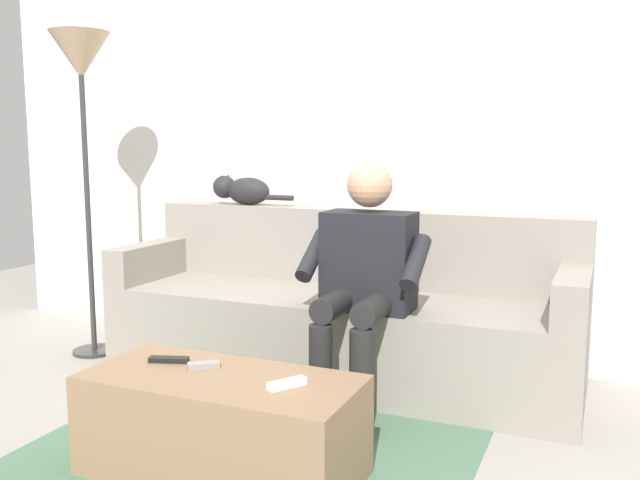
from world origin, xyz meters
TOP-DOWN VIEW (x-y plane):
  - ground_plane at (0.00, 0.60)m, footprint 8.00×8.00m
  - back_wall at (0.00, -0.61)m, footprint 5.09×0.06m
  - couch at (0.00, -0.14)m, footprint 2.36×0.75m
  - coffee_table at (0.00, 1.04)m, footprint 0.99×0.46m
  - person_solo_seated at (-0.25, 0.23)m, footprint 0.55×0.50m
  - cat_on_backrest at (0.71, -0.37)m, footprint 0.51×0.13m
  - remote_white at (-0.27, 1.04)m, footprint 0.11×0.14m
  - remote_gray at (0.10, 0.99)m, footprint 0.12×0.11m
  - remote_black at (0.26, 0.98)m, footprint 0.15×0.08m
  - floor_rug at (0.00, 0.88)m, footprint 1.69×1.64m
  - floor_lamp at (1.44, 0.08)m, footprint 0.32×0.32m

SIDE VIEW (x-z plane):
  - ground_plane at x=0.00m, z-range 0.00..0.00m
  - floor_rug at x=0.00m, z-range 0.00..0.01m
  - coffee_table at x=0.00m, z-range 0.00..0.37m
  - couch at x=0.00m, z-range -0.11..0.73m
  - remote_black at x=0.26m, z-range 0.37..0.39m
  - remote_gray at x=0.10m, z-range 0.37..0.39m
  - remote_white at x=-0.27m, z-range 0.37..0.40m
  - person_solo_seated at x=-0.25m, z-range 0.08..1.19m
  - cat_on_backrest at x=0.71m, z-range 0.84..1.01m
  - back_wall at x=0.00m, z-range 0.00..2.55m
  - floor_lamp at x=1.44m, z-range 0.66..2.44m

